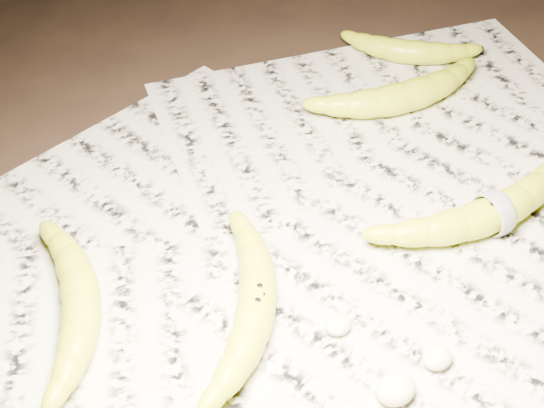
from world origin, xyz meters
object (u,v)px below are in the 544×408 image
banana_center (257,302)px  banana_left_b (80,300)px  banana_upper_a (405,95)px  banana_upper_b (409,49)px  banana_taped (494,211)px

banana_center → banana_left_b: bearing=93.7°
banana_upper_a → banana_upper_b: (0.08, 0.09, -0.00)m
banana_taped → banana_upper_b: banana_taped is taller
banana_left_b → banana_upper_a: (0.48, 0.11, 0.00)m
banana_taped → banana_upper_a: (0.05, 0.22, 0.00)m
banana_center → banana_taped: bearing=-58.8°
banana_left_b → banana_upper_b: bearing=-52.5°
banana_left_b → banana_center: same height
banana_left_b → banana_upper_a: size_ratio=0.92×
banana_taped → banana_center: bearing=177.5°
banana_left_b → banana_upper_b: banana_left_b is taller
banana_center → banana_taped: 0.28m
banana_left_b → banana_upper_b: 0.59m
banana_left_b → banana_taped: (0.43, -0.11, 0.00)m
banana_taped → banana_upper_a: bearing=78.9°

